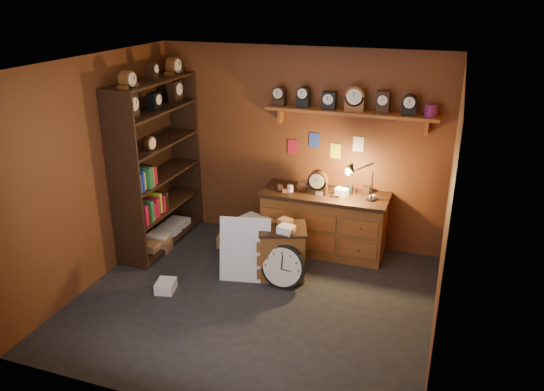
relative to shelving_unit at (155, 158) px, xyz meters
The scene contains 11 objects.
floor 2.40m from the shelving_unit, 28.68° to the right, with size 4.00×4.00×0.00m, color black.
room_shell 2.09m from the shelving_unit, 25.39° to the right, with size 4.02×3.62×2.71m.
shelving_unit is the anchor object (origin of this frame).
workbench 2.43m from the shelving_unit, 12.41° to the left, with size 1.69×0.66×1.36m.
low_cabinet 2.15m from the shelving_unit, ahead, with size 0.71×0.65×0.75m.
big_round_clock 2.32m from the shelving_unit, 16.11° to the right, with size 0.55×0.17×0.55m.
white_panel 2.05m from the shelving_unit, 20.51° to the right, with size 0.62×0.03×0.83m, color silver.
mini_fridge 1.72m from the shelving_unit, ahead, with size 0.67×0.69×0.53m.
floor_box_a 1.21m from the shelving_unit, 58.41° to the right, with size 0.24×0.21×0.15m, color #8D5D3D.
floor_box_b 1.80m from the shelving_unit, 57.65° to the right, with size 0.21×0.26×0.13m, color white.
floor_box_c 1.50m from the shelving_unit, 10.22° to the left, with size 0.22×0.18×0.16m, color #8D5D3D.
Camera 1 is at (1.94, -4.93, 3.41)m, focal length 35.00 mm.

